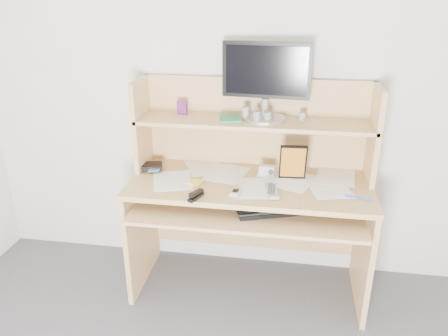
# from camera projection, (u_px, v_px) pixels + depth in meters

# --- Properties ---
(back_wall) EXTENTS (3.60, 0.04, 2.50)m
(back_wall) POSITION_uv_depth(u_px,v_px,m) (257.00, 85.00, 2.64)
(back_wall) COLOR beige
(back_wall) RESTS_ON floor
(desk) EXTENTS (1.40, 0.70, 1.30)m
(desk) POSITION_uv_depth(u_px,v_px,m) (251.00, 185.00, 2.63)
(desk) COLOR tan
(desk) RESTS_ON floor
(paper_clutter) EXTENTS (1.32, 0.54, 0.01)m
(paper_clutter) POSITION_uv_depth(u_px,v_px,m) (250.00, 182.00, 2.54)
(paper_clutter) COLOR white
(paper_clutter) RESTS_ON desk
(keyboard) EXTENTS (0.51, 0.32, 0.03)m
(keyboard) POSITION_uv_depth(u_px,v_px,m) (279.00, 208.00, 2.42)
(keyboard) COLOR black
(keyboard) RESTS_ON desk
(tv_remote) EXTENTS (0.09, 0.19, 0.02)m
(tv_remote) POSITION_uv_depth(u_px,v_px,m) (271.00, 191.00, 2.40)
(tv_remote) COLOR #979792
(tv_remote) RESTS_ON paper_clutter
(flip_phone) EXTENTS (0.06, 0.10, 0.02)m
(flip_phone) POSITION_uv_depth(u_px,v_px,m) (236.00, 191.00, 2.38)
(flip_phone) COLOR silver
(flip_phone) RESTS_ON paper_clutter
(stapler) EXTENTS (0.07, 0.12, 0.04)m
(stapler) POSITION_uv_depth(u_px,v_px,m) (196.00, 195.00, 2.33)
(stapler) COLOR black
(stapler) RESTS_ON paper_clutter
(wallet) EXTENTS (0.15, 0.13, 0.03)m
(wallet) POSITION_uv_depth(u_px,v_px,m) (152.00, 166.00, 2.70)
(wallet) COLOR black
(wallet) RESTS_ON paper_clutter
(sticky_note_pad) EXTENTS (0.09, 0.09, 0.01)m
(sticky_note_pad) POSITION_uv_depth(u_px,v_px,m) (196.00, 182.00, 2.52)
(sticky_note_pad) COLOR #E3E93D
(sticky_note_pad) RESTS_ON desk
(digital_camera) EXTENTS (0.10, 0.04, 0.06)m
(digital_camera) POSITION_uv_depth(u_px,v_px,m) (267.00, 170.00, 2.61)
(digital_camera) COLOR silver
(digital_camera) RESTS_ON paper_clutter
(game_case) EXTENTS (0.16, 0.03, 0.22)m
(game_case) POSITION_uv_depth(u_px,v_px,m) (293.00, 162.00, 2.52)
(game_case) COLOR black
(game_case) RESTS_ON paper_clutter
(blue_pen) EXTENTS (0.15, 0.05, 0.01)m
(blue_pen) POSITION_uv_depth(u_px,v_px,m) (359.00, 198.00, 2.33)
(blue_pen) COLOR blue
(blue_pen) RESTS_ON paper_clutter
(card_box) EXTENTS (0.06, 0.03, 0.08)m
(card_box) POSITION_uv_depth(u_px,v_px,m) (182.00, 108.00, 2.64)
(card_box) COLOR maroon
(card_box) RESTS_ON desk
(shelf_book) EXTENTS (0.15, 0.18, 0.02)m
(shelf_book) POSITION_uv_depth(u_px,v_px,m) (230.00, 118.00, 2.55)
(shelf_book) COLOR #2F7742
(shelf_book) RESTS_ON desk
(chip_stack_a) EXTENTS (0.05, 0.05, 0.06)m
(chip_stack_a) POSITION_uv_depth(u_px,v_px,m) (267.00, 117.00, 2.50)
(chip_stack_a) COLOR black
(chip_stack_a) RESTS_ON desk
(chip_stack_b) EXTENTS (0.04, 0.04, 0.07)m
(chip_stack_b) POSITION_uv_depth(u_px,v_px,m) (257.00, 117.00, 2.49)
(chip_stack_b) COLOR white
(chip_stack_b) RESTS_ON desk
(chip_stack_c) EXTENTS (0.05, 0.05, 0.05)m
(chip_stack_c) POSITION_uv_depth(u_px,v_px,m) (302.00, 116.00, 2.53)
(chip_stack_c) COLOR black
(chip_stack_c) RESTS_ON desk
(chip_stack_d) EXTENTS (0.04, 0.04, 0.08)m
(chip_stack_d) POSITION_uv_depth(u_px,v_px,m) (246.00, 113.00, 2.55)
(chip_stack_d) COLOR white
(chip_stack_d) RESTS_ON desk
(monitor) EXTENTS (0.51, 0.25, 0.44)m
(monitor) POSITION_uv_depth(u_px,v_px,m) (266.00, 79.00, 2.49)
(monitor) COLOR #B5B5BA
(monitor) RESTS_ON desk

